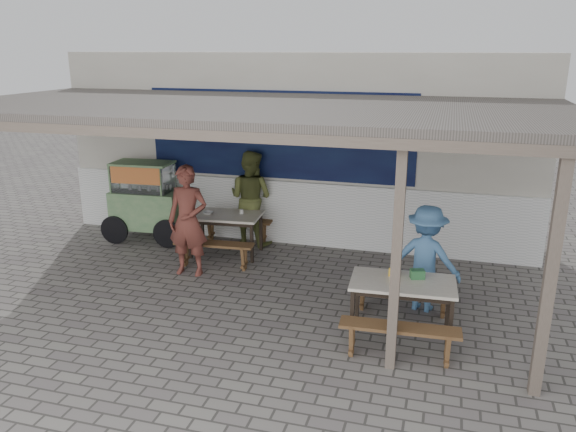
# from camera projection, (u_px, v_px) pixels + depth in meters

# --- Properties ---
(ground) EXTENTS (60.00, 60.00, 0.00)m
(ground) POSITION_uv_depth(u_px,v_px,m) (231.00, 309.00, 8.02)
(ground) COLOR slate
(ground) RESTS_ON ground
(back_wall) EXTENTS (9.00, 1.28, 3.50)m
(back_wall) POSITION_uv_depth(u_px,v_px,m) (297.00, 148.00, 10.81)
(back_wall) COLOR beige
(back_wall) RESTS_ON ground
(warung_roof) EXTENTS (9.00, 4.21, 2.81)m
(warung_roof) POSITION_uv_depth(u_px,v_px,m) (250.00, 110.00, 8.06)
(warung_roof) COLOR #58524B
(warung_roof) RESTS_ON ground
(table_left) EXTENTS (1.30, 0.86, 0.75)m
(table_left) POSITION_uv_depth(u_px,v_px,m) (226.00, 219.00, 9.95)
(table_left) COLOR silver
(table_left) RESTS_ON ground
(bench_left_street) EXTENTS (1.36, 0.39, 0.45)m
(bench_left_street) POSITION_uv_depth(u_px,v_px,m) (214.00, 249.00, 9.42)
(bench_left_street) COLOR brown
(bench_left_street) RESTS_ON ground
(bench_left_wall) EXTENTS (1.36, 0.39, 0.45)m
(bench_left_wall) POSITION_uv_depth(u_px,v_px,m) (237.00, 225.00, 10.68)
(bench_left_wall) COLOR brown
(bench_left_wall) RESTS_ON ground
(table_right) EXTENTS (1.35, 0.82, 0.75)m
(table_right) POSITION_uv_depth(u_px,v_px,m) (403.00, 287.00, 7.11)
(table_right) COLOR silver
(table_right) RESTS_ON ground
(bench_right_street) EXTENTS (1.42, 0.36, 0.45)m
(bench_right_street) POSITION_uv_depth(u_px,v_px,m) (399.00, 335.00, 6.60)
(bench_right_street) COLOR brown
(bench_right_street) RESTS_ON ground
(bench_right_wall) EXTENTS (1.42, 0.36, 0.45)m
(bench_right_wall) POSITION_uv_depth(u_px,v_px,m) (403.00, 291.00, 7.80)
(bench_right_wall) COLOR brown
(bench_right_wall) RESTS_ON ground
(vendor_cart) EXTENTS (1.90, 0.82, 1.53)m
(vendor_cart) POSITION_uv_depth(u_px,v_px,m) (146.00, 198.00, 10.67)
(vendor_cart) COLOR #7E9E69
(vendor_cart) RESTS_ON ground
(patron_street_side) EXTENTS (0.69, 0.47, 1.81)m
(patron_street_side) POSITION_uv_depth(u_px,v_px,m) (188.00, 221.00, 9.02)
(patron_street_side) COLOR brown
(patron_street_side) RESTS_ON ground
(patron_wall_side) EXTENTS (0.99, 0.85, 1.78)m
(patron_wall_side) POSITION_uv_depth(u_px,v_px,m) (251.00, 198.00, 10.46)
(patron_wall_side) COLOR brown
(patron_wall_side) RESTS_ON ground
(patron_right_table) EXTENTS (1.08, 0.77, 1.52)m
(patron_right_table) POSITION_uv_depth(u_px,v_px,m) (426.00, 258.00, 7.82)
(patron_right_table) COLOR teal
(patron_right_table) RESTS_ON ground
(tissue_box) EXTENTS (0.14, 0.14, 0.11)m
(tissue_box) POSITION_uv_depth(u_px,v_px,m) (394.00, 272.00, 7.23)
(tissue_box) COLOR gold
(tissue_box) RESTS_ON table_right
(donation_box) EXTENTS (0.20, 0.16, 0.12)m
(donation_box) POSITION_uv_depth(u_px,v_px,m) (417.00, 274.00, 7.16)
(donation_box) COLOR #2E6839
(donation_box) RESTS_ON table_right
(condiment_jar) EXTENTS (0.07, 0.07, 0.08)m
(condiment_jar) POSITION_uv_depth(u_px,v_px,m) (242.00, 211.00, 9.97)
(condiment_jar) COLOR silver
(condiment_jar) RESTS_ON table_left
(condiment_bowl) EXTENTS (0.17, 0.17, 0.04)m
(condiment_bowl) POSITION_uv_depth(u_px,v_px,m) (208.00, 213.00, 9.94)
(condiment_bowl) COLOR white
(condiment_bowl) RESTS_ON table_left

